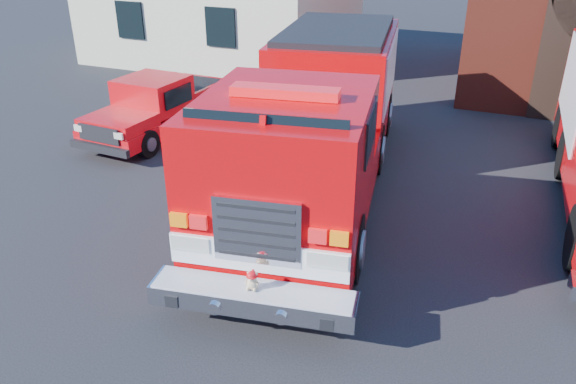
% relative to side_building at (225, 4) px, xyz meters
% --- Properties ---
extents(ground, '(100.00, 100.00, 0.00)m').
position_rel_side_building_xyz_m(ground, '(9.00, -13.00, -2.20)').
color(ground, black).
rests_on(ground, ground).
extents(side_building, '(10.20, 8.20, 4.35)m').
position_rel_side_building_xyz_m(side_building, '(0.00, 0.00, 0.00)').
color(side_building, beige).
rests_on(side_building, ground).
extents(fire_engine, '(4.65, 10.73, 3.20)m').
position_rel_side_building_xyz_m(fire_engine, '(8.46, -11.22, -0.55)').
color(fire_engine, black).
rests_on(fire_engine, ground).
extents(pickup_truck, '(2.05, 5.15, 1.66)m').
position_rel_side_building_xyz_m(pickup_truck, '(3.10, -9.60, -1.42)').
color(pickup_truck, black).
rests_on(pickup_truck, ground).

